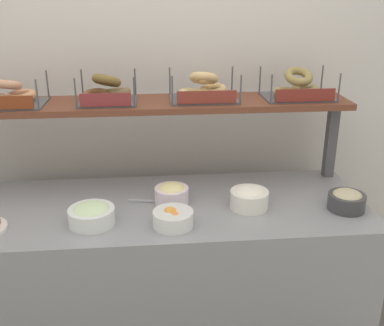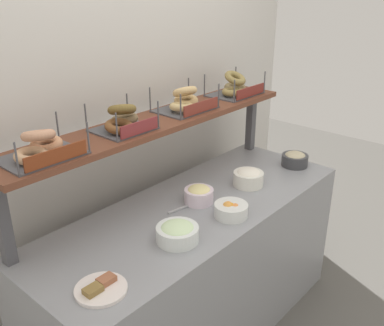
{
  "view_description": "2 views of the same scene",
  "coord_description": "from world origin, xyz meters",
  "views": [
    {
      "loc": [
        -0.04,
        -1.92,
        1.81
      ],
      "look_at": [
        0.15,
        0.06,
        1.03
      ],
      "focal_mm": 42.87,
      "sensor_mm": 36.0,
      "label": 1
    },
    {
      "loc": [
        -1.55,
        -1.34,
        1.98
      ],
      "look_at": [
        0.08,
        0.1,
        1.05
      ],
      "focal_mm": 40.9,
      "sensor_mm": 36.0,
      "label": 2
    }
  ],
  "objects": [
    {
      "name": "bowl_fruit_salad",
      "position": [
        0.04,
        -0.2,
        0.89
      ],
      "size": [
        0.17,
        0.17,
        0.08
      ],
      "color": "white",
      "rests_on": "deli_counter"
    },
    {
      "name": "bowl_tuna_salad",
      "position": [
        0.84,
        -0.12,
        0.9
      ],
      "size": [
        0.17,
        0.17,
        0.09
      ],
      "color": "#3B3B3E",
      "rests_on": "deli_counter"
    },
    {
      "name": "bagel_basket_everything",
      "position": [
        0.69,
        0.27,
        1.33
      ],
      "size": [
        0.34,
        0.26,
        0.15
      ],
      "color": "#4C4C51",
      "rests_on": "upper_shelf"
    },
    {
      "name": "serving_plate_white",
      "position": [
        -0.76,
        -0.17,
        0.86
      ],
      "size": [
        0.21,
        0.21,
        0.04
      ],
      "color": "white",
      "rests_on": "deli_counter"
    },
    {
      "name": "bowl_cream_cheese",
      "position": [
        0.4,
        -0.06,
        0.9
      ],
      "size": [
        0.18,
        0.18,
        0.1
      ],
      "color": "white",
      "rests_on": "deli_counter"
    },
    {
      "name": "bowl_scallion_spread",
      "position": [
        -0.3,
        -0.15,
        0.9
      ],
      "size": [
        0.2,
        0.2,
        0.09
      ],
      "color": "white",
      "rests_on": "deli_counter"
    },
    {
      "name": "deli_counter",
      "position": [
        0.0,
        0.0,
        0.42
      ],
      "size": [
        1.92,
        0.7,
        0.85
      ],
      "primitive_type": "cube",
      "color": "gray",
      "rests_on": "ground_plane"
    },
    {
      "name": "bagel_basket_plain",
      "position": [
        0.22,
        0.27,
        1.33
      ],
      "size": [
        0.33,
        0.26,
        0.15
      ],
      "color": "#4C4C51",
      "rests_on": "upper_shelf"
    },
    {
      "name": "bowl_egg_salad",
      "position": [
        0.05,
        0.02,
        0.9
      ],
      "size": [
        0.16,
        0.16,
        0.1
      ],
      "color": "white",
      "rests_on": "deli_counter"
    },
    {
      "name": "serving_spoon_near_plate",
      "position": [
        -0.04,
        0.03,
        0.86
      ],
      "size": [
        0.18,
        0.05,
        0.01
      ],
      "color": "#B7B7BC",
      "rests_on": "deli_counter"
    },
    {
      "name": "upper_shelf",
      "position": [
        0.0,
        0.27,
        1.26
      ],
      "size": [
        1.88,
        0.32,
        0.03
      ],
      "primitive_type": "cube",
      "color": "brown",
      "rests_on": "shelf_riser_left"
    },
    {
      "name": "bagel_basket_cinnamon_raisin",
      "position": [
        -0.24,
        0.26,
        1.33
      ],
      "size": [
        0.28,
        0.26,
        0.15
      ],
      "color": "#4C4C51",
      "rests_on": "upper_shelf"
    },
    {
      "name": "shelf_riser_left",
      "position": [
        -0.9,
        0.27,
        1.05
      ],
      "size": [
        0.05,
        0.05,
        0.4
      ],
      "primitive_type": "cube",
      "color": "#4C4C51",
      "rests_on": "deli_counter"
    },
    {
      "name": "bagel_basket_sesame",
      "position": [
        -0.7,
        0.25,
        1.32
      ],
      "size": [
        0.33,
        0.26,
        0.14
      ],
      "color": "#4C4C51",
      "rests_on": "upper_shelf"
    },
    {
      "name": "back_wall",
      "position": [
        0.0,
        0.55,
        1.2
      ],
      "size": [
        3.12,
        0.06,
        2.4
      ],
      "primitive_type": "cube",
      "color": "silver",
      "rests_on": "ground_plane"
    },
    {
      "name": "shelf_riser_right",
      "position": [
        0.9,
        0.27,
        1.05
      ],
      "size": [
        0.05,
        0.05,
        0.4
      ],
      "primitive_type": "cube",
      "color": "#4C4C51",
      "rests_on": "deli_counter"
    }
  ]
}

